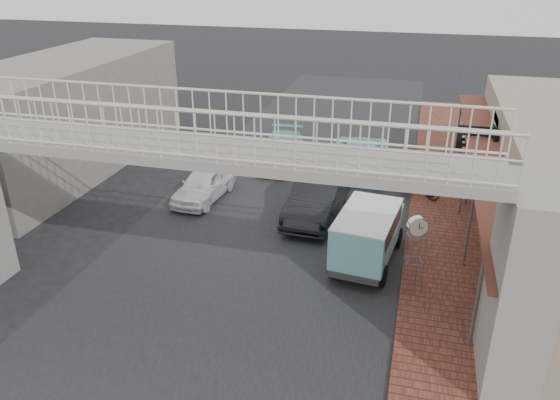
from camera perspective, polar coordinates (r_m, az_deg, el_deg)
The scene contains 14 objects.
ground at distance 18.66m, azimuth -2.95°, elevation -5.83°, with size 120.00×120.00×0.00m, color black.
road_strip at distance 18.65m, azimuth -2.95°, elevation -5.81°, with size 10.00×60.00×0.01m, color black.
sidewalk at distance 20.61m, azimuth 17.24°, elevation -3.73°, with size 3.00×40.00×0.10m, color brown.
footbridge at distance 13.86m, azimuth -8.22°, elevation -2.46°, with size 16.40×2.40×6.34m.
building_far_left at distance 27.56m, azimuth -21.62°, elevation 8.22°, with size 5.00×14.00×5.00m, color gray.
white_hatchback at distance 22.85m, azimuth -7.93°, elevation 1.67°, with size 1.53×3.81×1.30m, color silver.
dark_sedan at distance 21.12m, azimuth 3.97°, elevation 0.38°, with size 1.71×4.90×1.61m, color black.
angkot_curb at distance 26.11m, azimuth 8.44°, elevation 4.82°, with size 2.50×5.42×1.51m, color #79D0D3.
angkot_far at distance 26.55m, azimuth 0.00°, elevation 5.25°, with size 1.91×4.69×1.36m, color #71BFC4.
angkot_van at distance 17.97m, azimuth 9.20°, elevation -3.05°, with size 2.15×4.01×1.88m.
motorcycle_near at distance 23.31m, azimuth 14.34°, elevation 1.42°, with size 0.64×1.85×0.97m, color black.
motorcycle_far at distance 23.60m, azimuth 14.38°, elevation 1.78°, with size 0.48×1.71×1.03m, color black.
street_clock at distance 16.14m, azimuth 14.15°, elevation -3.04°, with size 0.64×0.61×2.46m.
arrow_sign at distance 22.54m, azimuth 21.78°, elevation 5.73°, with size 1.95×1.23×3.38m.
Camera 1 is at (5.05, -15.32, 9.37)m, focal length 35.00 mm.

